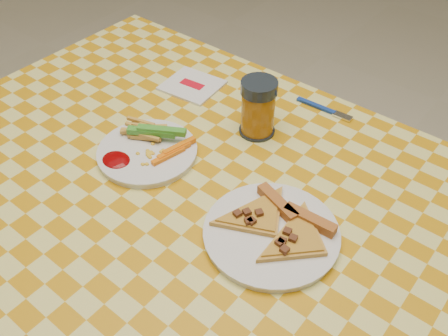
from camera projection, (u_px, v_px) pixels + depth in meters
The scene contains 8 objects.
table at pixel (200, 215), 1.00m from camera, with size 1.28×0.88×0.76m.
plate_left at pixel (147, 153), 1.02m from camera, with size 0.20×0.20×0.01m, color silver.
plate_right at pixel (271, 234), 0.86m from camera, with size 0.23×0.23×0.01m, color silver.
fries_veggies at pixel (149, 141), 1.03m from camera, with size 0.18×0.17×0.04m.
pizza_slices at pixel (278, 225), 0.86m from camera, with size 0.23×0.21×0.02m.
drink_glass at pixel (258, 108), 1.04m from camera, with size 0.08×0.08×0.13m.
napkin at pixel (192, 85), 1.21m from camera, with size 0.14×0.13×0.01m.
fork at pixel (325, 109), 1.14m from camera, with size 0.14×0.02×0.01m.
Camera 1 is at (0.46, -0.50, 1.43)m, focal length 40.00 mm.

